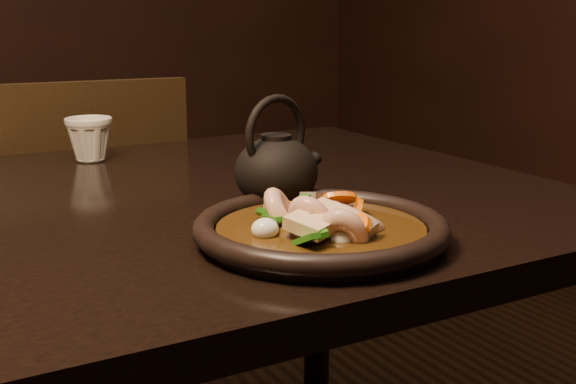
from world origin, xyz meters
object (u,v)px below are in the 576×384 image
tea_cup (90,138)px  teapot (277,168)px  chair (85,262)px  plate (321,230)px

tea_cup → teapot: size_ratio=0.56×
chair → teapot: teapot is taller
teapot → plate: bearing=-114.1°
chair → tea_cup: 0.41m
teapot → tea_cup: bearing=91.6°
tea_cup → chair: bearing=82.0°
plate → teapot: teapot is taller
plate → tea_cup: 0.61m
chair → plate: bearing=97.0°
chair → tea_cup: chair is taller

